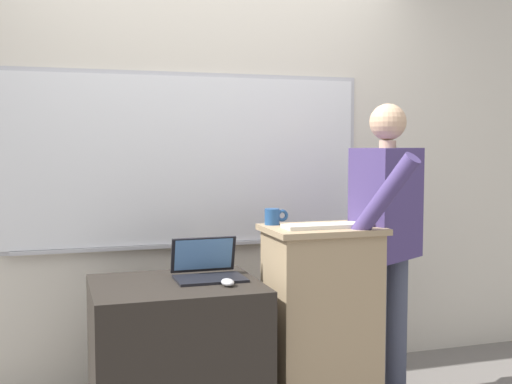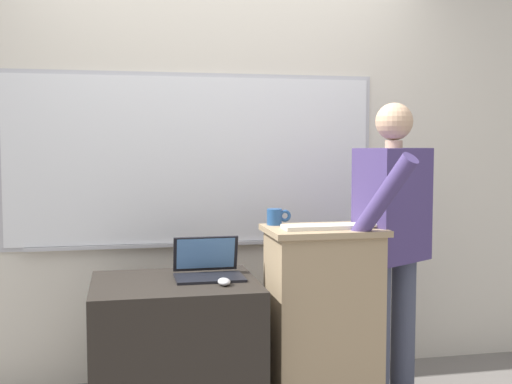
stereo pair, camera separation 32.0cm
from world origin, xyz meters
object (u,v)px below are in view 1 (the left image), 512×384
Objects in this scene: person_presenter at (387,233)px; coffee_mug at (273,217)px; side_desk at (176,356)px; computer_mouse_by_keyboard at (369,223)px; laptop at (207,267)px; computer_mouse_by_laptop at (228,282)px; lectern_podium at (321,321)px; wireless_keyboard at (324,226)px.

person_presenter reaches higher than coffee_mug.
side_desk is 1.18m from computer_mouse_by_keyboard.
laptop is 3.42× the size of computer_mouse_by_laptop.
lectern_podium is 9.87× the size of computer_mouse_by_keyboard.
wireless_keyboard is 0.29m from coffee_mug.
person_presenter is 0.20m from computer_mouse_by_keyboard.
computer_mouse_by_laptop is (-0.92, -0.12, -0.18)m from person_presenter.
computer_mouse_by_keyboard is at bearing -178.42° from person_presenter.
lectern_podium is 7.73× the size of coffee_mug.
computer_mouse_by_keyboard is 0.49m from coffee_mug.
laptop reaches higher than side_desk.
side_desk is 6.37× the size of coffee_mug.
coffee_mug is (0.31, 0.23, 0.28)m from computer_mouse_by_laptop.
wireless_keyboard is at bearing -18.75° from laptop.
coffee_mug is at bearing 1.41° from laptop.
wireless_keyboard is at bearing 3.10° from computer_mouse_by_laptop.
coffee_mug is (0.36, 0.01, 0.24)m from laptop.
computer_mouse_by_laptop is at bearing -32.38° from side_desk.
coffee_mug reaches higher than lectern_podium.
computer_mouse_by_laptop is (0.22, -0.14, 0.38)m from side_desk.
person_presenter is at bearing 7.52° from computer_mouse_by_laptop.
computer_mouse_by_keyboard is at bearing -6.97° from side_desk.
lectern_podium reaches higher than computer_mouse_by_laptop.
laptop is (-0.97, 0.10, -0.15)m from person_presenter.
computer_mouse_by_keyboard is at bearing -24.51° from coffee_mug.
laptop is 0.23m from computer_mouse_by_laptop.
side_desk is 8.13× the size of computer_mouse_by_laptop.
laptop is at bearing 166.36° from computer_mouse_by_keyboard.
computer_mouse_by_laptop is (-0.52, -0.08, 0.25)m from lectern_podium.
lectern_podium is at bearing -34.51° from coffee_mug.
side_desk is at bearing -170.97° from coffee_mug.
computer_mouse_by_laptop is 0.47m from coffee_mug.
computer_mouse_by_keyboard is at bearing -13.64° from laptop.
person_presenter is at bearing -5.74° from laptop.
side_desk is 0.50× the size of person_presenter.
computer_mouse_by_laptop is (-0.51, -0.03, -0.25)m from wireless_keyboard.
wireless_keyboard reaches higher than side_desk.
coffee_mug is (-0.61, 0.11, 0.10)m from person_presenter.
lectern_podium is 0.56m from computer_mouse_by_keyboard.
person_presenter is at bearing 32.04° from computer_mouse_by_keyboard.
person_presenter is 0.98m from laptop.
laptop is 0.63m from wireless_keyboard.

